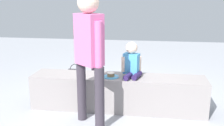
{
  "coord_description": "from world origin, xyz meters",
  "views": [
    {
      "loc": [
        0.42,
        -3.46,
        1.57
      ],
      "look_at": [
        -0.05,
        -0.24,
        0.73
      ],
      "focal_mm": 41.78,
      "sensor_mm": 36.0,
      "label": 1
    }
  ],
  "objects": [
    {
      "name": "handbag_black_leather",
      "position": [
        -0.94,
        1.12,
        0.12
      ],
      "size": [
        0.31,
        0.12,
        0.34
      ],
      "color": "black",
      "rests_on": "ground_plane"
    },
    {
      "name": "party_cup_red",
      "position": [
        0.92,
        0.64,
        0.06
      ],
      "size": [
        0.08,
        0.08,
        0.11
      ],
      "primitive_type": "cylinder",
      "color": "red",
      "rests_on": "ground_plane"
    },
    {
      "name": "adult_standing",
      "position": [
        -0.28,
        -0.52,
        0.98
      ],
      "size": [
        0.4,
        0.37,
        1.63
      ],
      "color": "#342E37",
      "rests_on": "ground_plane"
    },
    {
      "name": "cake_box_white",
      "position": [
        0.22,
        1.18,
        0.05
      ],
      "size": [
        0.38,
        0.38,
        0.11
      ],
      "primitive_type": "cube",
      "rotation": [
        0.0,
        0.0,
        0.4
      ],
      "color": "white",
      "rests_on": "ground_plane"
    },
    {
      "name": "child_seated",
      "position": [
        0.19,
        0.02,
        0.7
      ],
      "size": [
        0.29,
        0.34,
        0.48
      ],
      "color": "#281B4A",
      "rests_on": "concrete_ledge"
    },
    {
      "name": "railing_post",
      "position": [
        -0.49,
        0.73,
        0.35
      ],
      "size": [
        0.36,
        0.36,
        0.97
      ],
      "color": "black",
      "rests_on": "ground_plane"
    },
    {
      "name": "cake_plate",
      "position": [
        -0.09,
        -0.06,
        0.51
      ],
      "size": [
        0.22,
        0.22,
        0.07
      ],
      "color": "#4CA5D8",
      "rests_on": "concrete_ledge"
    },
    {
      "name": "gift_bag",
      "position": [
        -0.02,
        0.62,
        0.16
      ],
      "size": [
        0.21,
        0.11,
        0.35
      ],
      "color": "#4C99E0",
      "rests_on": "ground_plane"
    },
    {
      "name": "water_bottle_near_gift",
      "position": [
        0.17,
        0.75,
        0.11
      ],
      "size": [
        0.07,
        0.07,
        0.24
      ],
      "color": "silver",
      "rests_on": "ground_plane"
    },
    {
      "name": "ground_plane",
      "position": [
        0.0,
        0.0,
        0.0
      ],
      "size": [
        12.0,
        12.0,
        0.0
      ],
      "primitive_type": "plane",
      "color": "#9799A0"
    },
    {
      "name": "concrete_ledge",
      "position": [
        0.0,
        0.0,
        0.24
      ],
      "size": [
        2.44,
        0.46,
        0.48
      ],
      "primitive_type": "cube",
      "color": "gray",
      "rests_on": "ground_plane"
    }
  ]
}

